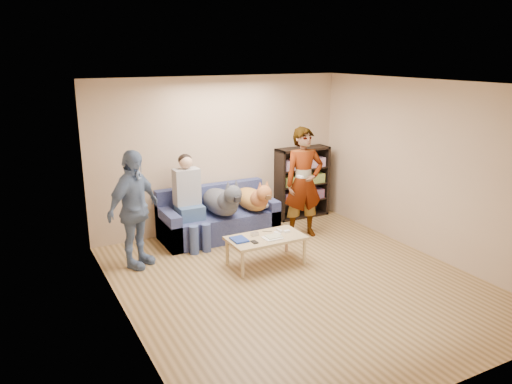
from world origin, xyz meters
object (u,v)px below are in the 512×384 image
coffee_table (266,240)px  sofa (218,220)px  person_seated (189,197)px  notebook_blue (239,240)px  camera_silver (255,234)px  bookshelf (302,181)px  person_standing_left (134,210)px  dog_tan (254,198)px  dog_gray (223,201)px  person_standing_right (304,183)px

coffee_table → sofa: bearing=96.2°
person_seated → coffee_table: 1.49m
notebook_blue → camera_silver: camera_silver is taller
sofa → bookshelf: 1.86m
person_standing_left → camera_silver: bearing=-59.9°
notebook_blue → sofa: bearing=79.4°
dog_tan → person_standing_left: bearing=-170.6°
notebook_blue → bookshelf: bookshelf is taller
notebook_blue → coffee_table: bearing=-7.1°
camera_silver → dog_gray: dog_gray is taller
person_standing_left → coffee_table: bearing=-61.7°
notebook_blue → person_seated: bearing=102.9°
person_standing_left → bookshelf: bearing=-21.8°
coffee_table → dog_tan: bearing=70.7°
dog_gray → coffee_table: dog_gray is taller
sofa → person_seated: 0.73m
notebook_blue → person_seated: person_seated is taller
dog_gray → coffee_table: size_ratio=1.16×
notebook_blue → sofa: sofa is taller
person_standing_left → sofa: bearing=-14.8°
notebook_blue → dog_gray: (0.25, 1.13, 0.23)m
camera_silver → dog_tan: (0.53, 1.04, 0.19)m
person_seated → bookshelf: (2.33, 0.36, -0.09)m
person_standing_left → dog_tan: size_ratio=1.45×
person_standing_right → dog_gray: 1.36m
bookshelf → dog_tan: bearing=-159.5°
person_seated → notebook_blue: bearing=-77.1°
person_standing_right → person_seated: person_standing_right is taller
camera_silver → sofa: 1.28m
notebook_blue → person_seated: (-0.28, 1.21, 0.34)m
sofa → bookshelf: bookshelf is taller
person_standing_left → sofa: size_ratio=0.89×
dog_tan → bookshelf: 1.33m
person_standing_left → bookshelf: (3.31, 0.81, -0.17)m
person_standing_right → sofa: 1.55m
camera_silver → dog_tan: size_ratio=0.09×
person_standing_left → camera_silver: (1.54, -0.70, -0.40)m
person_seated → person_standing_right: bearing=-15.9°
dog_gray → sofa: bearing=90.4°
person_standing_right → person_standing_left: bearing=-173.2°
notebook_blue → sofa: (0.25, 1.34, -0.15)m
coffee_table → bookshelf: bearing=44.6°
sofa → person_seated: person_seated is taller
person_standing_right → sofa: person_standing_right is taller
person_standing_right → coffee_table: (-1.12, -0.75, -0.54)m
sofa → dog_gray: 0.44m
notebook_blue → sofa: size_ratio=0.14×
person_standing_right → sofa: size_ratio=0.96×
notebook_blue → sofa: 1.37m
camera_silver → person_standing_left: bearing=155.6°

